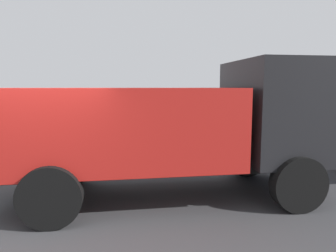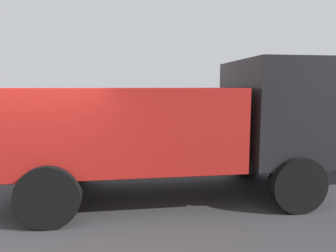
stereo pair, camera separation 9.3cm
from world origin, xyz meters
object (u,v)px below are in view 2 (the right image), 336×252
Objects in this scene: fire_hydrant at (78,140)px; stop_sign at (174,109)px; dump_truck_red at (179,124)px; loose_tire at (79,136)px.

stop_sign is at bearing -15.58° from fire_hydrant.
stop_sign is 3.70m from dump_truck_red.
loose_tire is at bearing 121.01° from dump_truck_red.
fire_hydrant is 0.34× the size of stop_sign.
stop_sign is at bearing 80.19° from dump_truck_red.
fire_hydrant is 0.39m from loose_tire.
fire_hydrant is at bearing 105.67° from loose_tire.
dump_truck_red reaches higher than fire_hydrant.
stop_sign is (3.17, -0.58, 0.93)m from loose_tire.
loose_tire is 3.36m from stop_sign.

